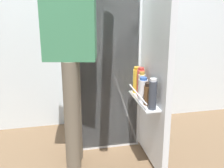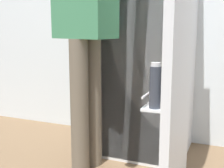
{
  "view_description": "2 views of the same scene",
  "coord_description": "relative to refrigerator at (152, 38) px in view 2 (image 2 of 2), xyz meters",
  "views": [
    {
      "loc": [
        -0.49,
        -2.19,
        1.44
      ],
      "look_at": [
        -0.01,
        -0.01,
        0.69
      ],
      "focal_mm": 49.76,
      "sensor_mm": 36.0,
      "label": 1
    },
    {
      "loc": [
        0.61,
        -1.68,
        0.96
      ],
      "look_at": [
        -0.08,
        -0.03,
        0.62
      ],
      "focal_mm": 48.96,
      "sensor_mm": 36.0,
      "label": 2
    }
  ],
  "objects": [
    {
      "name": "refrigerator",
      "position": [
        0.0,
        0.0,
        0.0
      ],
      "size": [
        0.64,
        1.17,
        1.77
      ],
      "color": "silver",
      "rests_on": "ground_plane"
    },
    {
      "name": "person",
      "position": [
        -0.32,
        -0.41,
        0.19
      ],
      "size": [
        0.56,
        0.77,
        1.78
      ],
      "color": "#665B4C",
      "rests_on": "ground_plane"
    }
  ]
}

